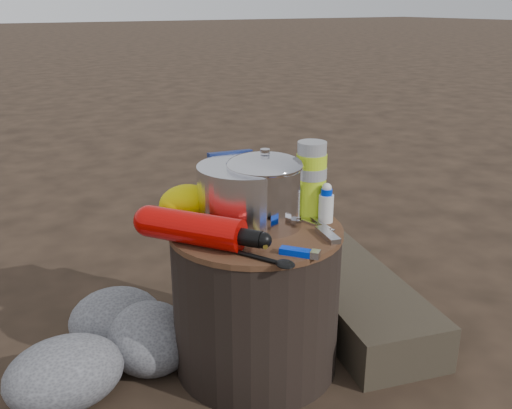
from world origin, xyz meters
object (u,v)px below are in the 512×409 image
camping_pot (265,190)px  travel_mug (274,186)px  fuel_bottle (194,228)px  thermos (311,180)px  log_main (298,241)px  stump (256,298)px

camping_pot → travel_mug: 0.16m
fuel_bottle → camping_pot: bearing=-31.6°
thermos → travel_mug: thermos is taller
fuel_bottle → thermos: (0.36, 0.02, 0.06)m
fuel_bottle → log_main: bearing=1.6°
stump → fuel_bottle: 0.31m
stump → camping_pot: size_ratio=2.31×
log_main → camping_pot: size_ratio=8.62×
camping_pot → travel_mug: size_ratio=1.71×
fuel_bottle → travel_mug: size_ratio=2.91×
camping_pot → thermos: (0.14, -0.00, 0.01)m
log_main → fuel_bottle: size_ratio=5.07×
camping_pot → log_main: bearing=47.4°
stump → camping_pot: bearing=9.8°
travel_mug → stump: bearing=-136.9°
fuel_bottle → stump: bearing=-32.4°
stump → log_main: stump is taller
camping_pot → thermos: bearing=-0.9°
log_main → travel_mug: size_ratio=14.72×
thermos → fuel_bottle: bearing=-177.6°
log_main → stump: bearing=-120.7°
log_main → fuel_bottle: (-0.69, -0.54, 0.38)m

